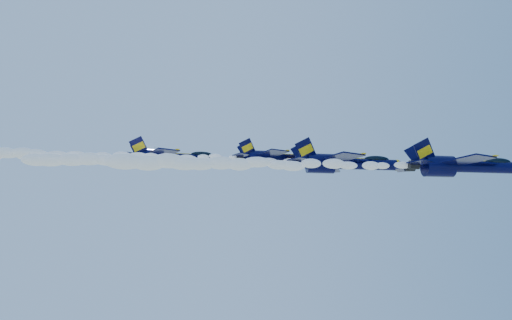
{
  "coord_description": "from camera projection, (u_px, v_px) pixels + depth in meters",
  "views": [
    {
      "loc": [
        -15.73,
        -85.45,
        135.17
      ],
      "look_at": [
        -4.23,
        -1.16,
        152.93
      ],
      "focal_mm": 40.0,
      "sensor_mm": 36.0,
      "label": 1
    }
  ],
  "objects": [
    {
      "name": "smoke_trail_jet_second",
      "position": [
        161.0,
        161.0,
        81.77
      ],
      "size": [
        38.3,
        2.13,
        1.92
      ],
      "primitive_type": "ellipsoid",
      "color": "white"
    },
    {
      "name": "smoke_trail_jet_lead",
      "position": [
        265.0,
        164.0,
        72.85
      ],
      "size": [
        38.3,
        2.08,
        1.87
      ],
      "primitive_type": "ellipsoid",
      "color": "white"
    },
    {
      "name": "jet_second",
      "position": [
        345.0,
        163.0,
        85.48
      ],
      "size": [
        19.15,
        15.71,
        7.12
      ],
      "color": "black"
    },
    {
      "name": "smoke_trail_jet_fourth",
      "position": [
        12.0,
        156.0,
        96.52
      ],
      "size": [
        38.3,
        2.08,
        1.87
      ],
      "primitive_type": "ellipsoid",
      "color": "white"
    },
    {
      "name": "jet_third",
      "position": [
        278.0,
        158.0,
        89.57
      ],
      "size": [
        15.28,
        12.54,
        5.68
      ],
      "color": "black"
    },
    {
      "name": "jet_lead",
      "position": [
        465.0,
        166.0,
        76.52
      ],
      "size": [
        18.63,
        15.28,
        6.92
      ],
      "color": "black"
    },
    {
      "name": "smoke_trail_jet_third",
      "position": [
        111.0,
        156.0,
        86.09
      ],
      "size": [
        38.3,
        1.7,
        1.53
      ],
      "primitive_type": "ellipsoid",
      "color": "white"
    },
    {
      "name": "jet_fourth",
      "position": [
        174.0,
        158.0,
        100.19
      ],
      "size": [
        18.66,
        15.31,
        6.93
      ],
      "color": "black"
    }
  ]
}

